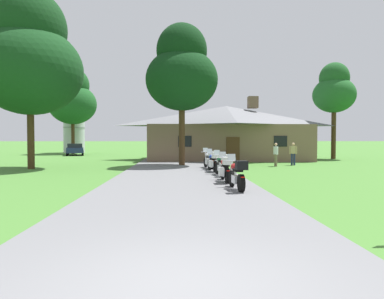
{
  "coord_description": "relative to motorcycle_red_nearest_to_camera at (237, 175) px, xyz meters",
  "views": [
    {
      "loc": [
        -0.01,
        -4.46,
        1.96
      ],
      "look_at": [
        0.88,
        18.92,
        1.24
      ],
      "focal_mm": 32.96,
      "sensor_mm": 36.0,
      "label": 1
    }
  ],
  "objects": [
    {
      "name": "bystander_tan_shirt_beside_signpost",
      "position": [
        6.27,
        12.66,
        0.31
      ],
      "size": [
        0.52,
        0.33,
        1.67
      ],
      "rotation": [
        0.0,
        0.0,
        5.94
      ],
      "color": "navy",
      "rests_on": "ground"
    },
    {
      "name": "tree_by_lodge_front",
      "position": [
        -1.94,
        12.54,
        6.19
      ],
      "size": [
        5.21,
        5.21,
        10.24
      ],
      "color": "#422D19",
      "rests_on": "ground"
    },
    {
      "name": "stone_lodge",
      "position": [
        2.31,
        20.22,
        1.98
      ],
      "size": [
        15.02,
        9.05,
        5.95
      ],
      "color": "brown",
      "rests_on": "ground"
    },
    {
      "name": "motorcycle_white_farthest_in_row",
      "position": [
        -0.2,
        9.46,
        -0.01
      ],
      "size": [
        0.97,
        2.07,
        1.3
      ],
      "rotation": [
        0.0,
        0.0,
        0.18
      ],
      "color": "black",
      "rests_on": "asphalt_driveway"
    },
    {
      "name": "parked_navy_suv_far_left",
      "position": [
        -14.45,
        29.22,
        0.16
      ],
      "size": [
        3.0,
        4.92,
        1.4
      ],
      "rotation": [
        0.0,
        0.0,
        0.27
      ],
      "color": "navy",
      "rests_on": "ground"
    },
    {
      "name": "motorcycle_red_second_in_row",
      "position": [
        -0.11,
        2.39,
        -0.01
      ],
      "size": [
        0.73,
        2.08,
        1.3
      ],
      "rotation": [
        0.0,
        0.0,
        0.02
      ],
      "color": "black",
      "rests_on": "asphalt_driveway"
    },
    {
      "name": "tree_right_of_lodge",
      "position": [
        12.86,
        20.64,
        6.01
      ],
      "size": [
        4.03,
        4.03,
        9.32
      ],
      "color": "#422D19",
      "rests_on": "ground"
    },
    {
      "name": "metal_silo_distant",
      "position": [
        -16.94,
        37.38,
        3.28
      ],
      "size": [
        2.97,
        2.97,
        7.79
      ],
      "color": "#B2B7BC",
      "rests_on": "ground"
    },
    {
      "name": "motorcycle_blue_fourth_in_row",
      "position": [
        -0.16,
        7.3,
        -0.01
      ],
      "size": [
        0.91,
        2.08,
        1.3
      ],
      "rotation": [
        0.0,
        0.0,
        0.14
      ],
      "color": "black",
      "rests_on": "asphalt_driveway"
    },
    {
      "name": "ground_plane",
      "position": [
        -2.17,
        11.49,
        -0.62
      ],
      "size": [
        500.0,
        500.0,
        0.0
      ],
      "primitive_type": "plane",
      "color": "#42752D"
    },
    {
      "name": "motorcycle_red_nearest_to_camera",
      "position": [
        0.0,
        0.0,
        0.0
      ],
      "size": [
        0.66,
        2.08,
        1.3
      ],
      "rotation": [
        0.0,
        0.0,
        0.08
      ],
      "color": "black",
      "rests_on": "asphalt_driveway"
    },
    {
      "name": "asphalt_driveway",
      "position": [
        -2.17,
        9.49,
        -0.59
      ],
      "size": [
        6.4,
        80.0,
        0.06
      ],
      "primitive_type": "cube",
      "color": "slate",
      "rests_on": "ground"
    },
    {
      "name": "tree_left_far",
      "position": [
        -15.87,
        33.22,
        6.52
      ],
      "size": [
        6.09,
        6.09,
        11.14
      ],
      "color": "#422D19",
      "rests_on": "ground"
    },
    {
      "name": "tree_left_near",
      "position": [
        -11.79,
        10.31,
        6.54
      ],
      "size": [
        6.71,
        6.71,
        11.56
      ],
      "color": "#422D19",
      "rests_on": "ground"
    },
    {
      "name": "bystander_white_shirt_near_lodge",
      "position": [
        4.72,
        11.72,
        0.31
      ],
      "size": [
        0.25,
        0.55,
        1.67
      ],
      "rotation": [
        0.0,
        0.0,
        4.81
      ],
      "color": "#75664C",
      "rests_on": "ground"
    },
    {
      "name": "motorcycle_green_third_in_row",
      "position": [
        0.05,
        4.98,
        0.0
      ],
      "size": [
        0.82,
        2.07,
        1.3
      ],
      "rotation": [
        0.0,
        0.0,
        0.18
      ],
      "color": "black",
      "rests_on": "asphalt_driveway"
    }
  ]
}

